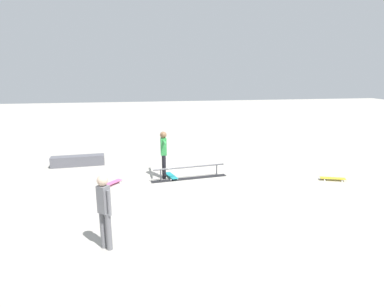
{
  "coord_description": "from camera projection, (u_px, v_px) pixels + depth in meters",
  "views": [
    {
      "loc": [
        2.01,
        9.63,
        3.5
      ],
      "look_at": [
        0.29,
        -0.09,
        1.0
      ],
      "focal_mm": 30.21,
      "sensor_mm": 36.0,
      "label": 1
    }
  ],
  "objects": [
    {
      "name": "skate_ledge",
      "position": [
        78.0,
        161.0,
        12.36
      ],
      "size": [
        1.98,
        0.58,
        0.39
      ],
      "primitive_type": "cube",
      "rotation": [
        0.0,
        0.0,
        0.08
      ],
      "color": "#595960",
      "rests_on": "ground_plane"
    },
    {
      "name": "grind_rail",
      "position": [
        189.0,
        173.0,
        10.86
      ],
      "size": [
        2.63,
        0.56,
        0.43
      ],
      "rotation": [
        0.0,
        0.0,
        0.12
      ],
      "color": "black",
      "rests_on": "ground_plane"
    },
    {
      "name": "loose_skateboard_yellow",
      "position": [
        333.0,
        178.0,
        10.7
      ],
      "size": [
        0.82,
        0.46,
        0.09
      ],
      "rotation": [
        0.0,
        0.0,
        2.79
      ],
      "color": "yellow",
      "rests_on": "ground_plane"
    },
    {
      "name": "skateboard_main",
      "position": [
        171.0,
        176.0,
        10.97
      ],
      "size": [
        0.4,
        0.82,
        0.09
      ],
      "rotation": [
        0.0,
        0.0,
        4.97
      ],
      "color": "teal",
      "rests_on": "ground_plane"
    },
    {
      "name": "ground_plane",
      "position": [
        201.0,
        184.0,
        10.39
      ],
      "size": [
        60.0,
        60.0,
        0.0
      ],
      "primitive_type": "plane",
      "color": "#ADA89E"
    },
    {
      "name": "bystander_grey_shirt",
      "position": [
        104.0,
        208.0,
        6.38
      ],
      "size": [
        0.31,
        0.28,
        1.57
      ],
      "rotation": [
        0.0,
        0.0,
        5.58
      ],
      "color": "slate",
      "rests_on": "ground_plane"
    },
    {
      "name": "skater_main",
      "position": [
        164.0,
        151.0,
        10.74
      ],
      "size": [
        0.22,
        1.29,
        1.6
      ],
      "rotation": [
        0.0,
        0.0,
        1.58
      ],
      "color": "black",
      "rests_on": "ground_plane"
    },
    {
      "name": "loose_skateboard_pink",
      "position": [
        112.0,
        183.0,
        10.25
      ],
      "size": [
        0.67,
        0.74,
        0.09
      ],
      "rotation": [
        0.0,
        0.0,
        0.87
      ],
      "color": "#E05993",
      "rests_on": "ground_plane"
    }
  ]
}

